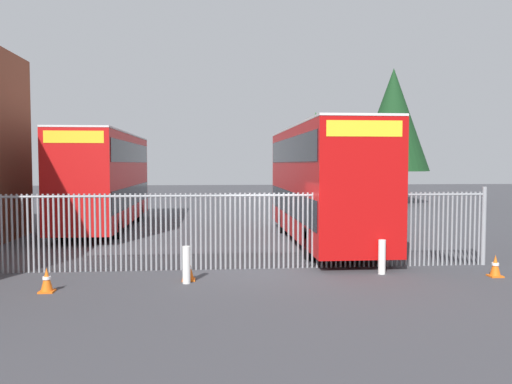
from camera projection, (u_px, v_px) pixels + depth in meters
ground_plane at (248, 232)px, 22.81m from camera, size 100.00×100.00×0.00m
palisade_fence at (228, 228)px, 14.68m from camera, size 15.45×0.14×2.35m
double_decker_bus_near_gate at (322, 180)px, 19.47m from camera, size 2.54×10.81×4.42m
double_decker_bus_behind_fence_left at (105, 177)px, 23.87m from camera, size 2.54×10.81×4.42m
bollard_near_left at (186, 265)px, 12.98m from camera, size 0.20×0.20×0.95m
bollard_center_front at (382, 257)px, 14.08m from camera, size 0.20×0.20×0.95m
traffic_cone_by_gate at (189, 269)px, 13.31m from camera, size 0.34×0.34×0.59m
traffic_cone_mid_forecourt at (495, 266)px, 13.76m from camera, size 0.34×0.34×0.59m
traffic_cone_near_kerb at (47, 280)px, 12.10m from camera, size 0.34×0.34×0.59m
tree_tall_back at (393, 120)px, 38.38m from camera, size 5.37×5.37×10.14m
tree_short_side at (316, 144)px, 44.83m from camera, size 3.92×3.92×7.54m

